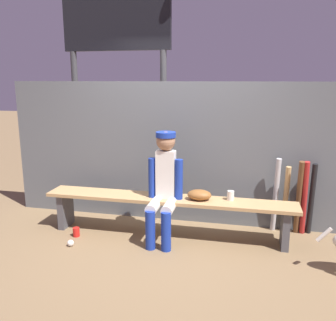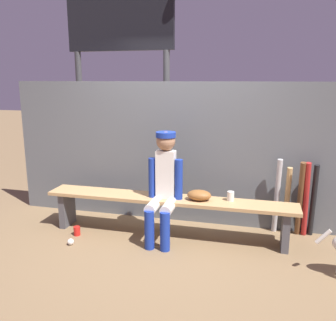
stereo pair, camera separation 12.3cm
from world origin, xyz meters
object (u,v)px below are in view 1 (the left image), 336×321
at_px(baseball_glove, 199,195).
at_px(bat_wood_tan, 286,199).
at_px(bat_aluminum_red, 304,199).
at_px(bat_aluminum_black, 312,199).
at_px(baseball, 71,243).
at_px(bat_aluminum_silver, 276,195).
at_px(dugout_bench, 168,205).
at_px(scoreboard, 120,48).
at_px(player_seated, 164,183).
at_px(cup_on_bench, 231,196).
at_px(cup_on_ground, 76,232).
at_px(bat_wood_dark, 299,198).

xyz_separation_m(baseball_glove, bat_wood_tan, (1.00, 0.43, -0.12)).
relative_size(baseball_glove, bat_wood_tan, 0.33).
bearing_deg(bat_aluminum_red, baseball_glove, -162.93).
relative_size(bat_aluminum_black, baseball, 12.06).
bearing_deg(baseball, bat_aluminum_silver, 22.67).
height_order(dugout_bench, baseball, dugout_bench).
height_order(dugout_bench, scoreboard, scoreboard).
distance_m(player_seated, baseball_glove, 0.44).
xyz_separation_m(bat_wood_tan, bat_aluminum_red, (0.21, -0.06, 0.05)).
height_order(bat_wood_tan, bat_aluminum_red, bat_aluminum_red).
distance_m(dugout_bench, baseball, 1.20).
xyz_separation_m(bat_aluminum_red, baseball, (-2.60, -0.89, -0.43)).
bearing_deg(bat_wood_tan, bat_aluminum_black, 0.88).
height_order(baseball_glove, scoreboard, scoreboard).
xyz_separation_m(baseball_glove, baseball, (-1.39, -0.52, -0.51)).
bearing_deg(player_seated, bat_aluminum_red, 16.64).
height_order(bat_wood_tan, cup_on_bench, bat_wood_tan).
bearing_deg(baseball_glove, bat_aluminum_black, 18.51).
distance_m(bat_wood_tan, cup_on_ground, 2.58).
distance_m(bat_wood_dark, scoreboard, 3.41).
distance_m(baseball_glove, bat_aluminum_silver, 0.99).
relative_size(baseball, cup_on_ground, 0.67).
height_order(baseball_glove, cup_on_ground, baseball_glove).
relative_size(dugout_bench, baseball, 40.48).
xyz_separation_m(bat_wood_tan, cup_on_bench, (-0.65, -0.36, 0.12)).
xyz_separation_m(baseball_glove, cup_on_bench, (0.36, 0.07, -0.00)).
xyz_separation_m(dugout_bench, cup_on_bench, (0.73, 0.07, 0.15)).
relative_size(bat_wood_dark, bat_aluminum_red, 1.00).
bearing_deg(bat_aluminum_black, bat_aluminum_silver, -179.32).
height_order(dugout_bench, cup_on_bench, cup_on_bench).
xyz_separation_m(player_seated, bat_aluminum_black, (1.70, 0.54, -0.25)).
bearing_deg(dugout_bench, baseball, -152.98).
xyz_separation_m(dugout_bench, scoreboard, (-1.10, 1.53, 1.94)).
bearing_deg(player_seated, baseball, -157.53).
xyz_separation_m(bat_aluminum_silver, cup_on_bench, (-0.53, -0.36, 0.07)).
relative_size(baseball_glove, bat_wood_dark, 0.30).
bearing_deg(bat_aluminum_red, dugout_bench, -166.79).
xyz_separation_m(bat_wood_tan, bat_aluminum_black, (0.30, 0.00, 0.02)).
relative_size(baseball_glove, cup_on_ground, 2.55).
bearing_deg(scoreboard, baseball, -87.76).
distance_m(bat_aluminum_silver, cup_on_bench, 0.64).
height_order(bat_aluminum_silver, bat_aluminum_red, same).
xyz_separation_m(player_seated, bat_wood_tan, (1.40, 0.54, -0.27)).
bearing_deg(bat_wood_tan, cup_on_ground, -164.19).
relative_size(player_seated, scoreboard, 0.38).
distance_m(player_seated, bat_aluminum_black, 1.80).
height_order(bat_aluminum_silver, bat_wood_tan, bat_aluminum_silver).
bearing_deg(baseball_glove, scoreboard, 133.87).
distance_m(dugout_bench, player_seated, 0.32).
distance_m(bat_aluminum_silver, scoreboard, 3.20).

